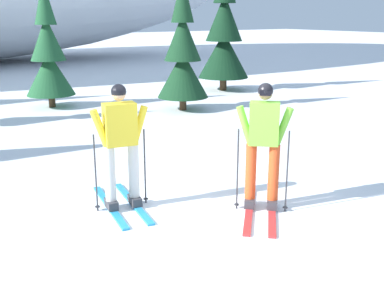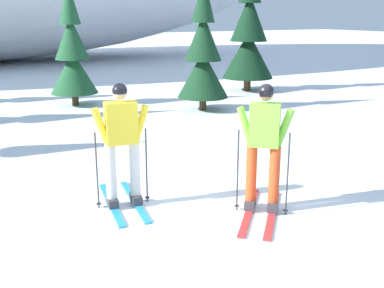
{
  "view_description": "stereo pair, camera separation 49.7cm",
  "coord_description": "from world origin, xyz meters",
  "px_view_note": "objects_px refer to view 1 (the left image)",
  "views": [
    {
      "loc": [
        -3.55,
        -4.56,
        2.67
      ],
      "look_at": [
        -0.12,
        0.61,
        0.95
      ],
      "focal_mm": 43.96,
      "sensor_mm": 36.0,
      "label": 1
    },
    {
      "loc": [
        -3.12,
        -4.82,
        2.67
      ],
      "look_at": [
        -0.12,
        0.61,
        0.95
      ],
      "focal_mm": 43.96,
      "sensor_mm": 36.0,
      "label": 2
    }
  ],
  "objects_px": {
    "pine_tree_right": "(183,55)",
    "pine_tree_far_right": "(224,35)",
    "skier_yellow_jacket": "(121,145)",
    "pine_tree_center_right": "(48,55)",
    "skier_lime_jacket": "(263,145)"
  },
  "relations": [
    {
      "from": "pine_tree_right",
      "to": "pine_tree_far_right",
      "type": "xyz_separation_m",
      "value": [
        3.16,
        2.26,
        0.38
      ]
    },
    {
      "from": "skier_yellow_jacket",
      "to": "pine_tree_center_right",
      "type": "relative_size",
      "value": 0.49
    },
    {
      "from": "skier_yellow_jacket",
      "to": "pine_tree_far_right",
      "type": "bearing_deg",
      "value": 45.37
    },
    {
      "from": "skier_yellow_jacket",
      "to": "skier_lime_jacket",
      "type": "bearing_deg",
      "value": -34.16
    },
    {
      "from": "pine_tree_far_right",
      "to": "pine_tree_right",
      "type": "bearing_deg",
      "value": -144.42
    },
    {
      "from": "skier_lime_jacket",
      "to": "pine_tree_right",
      "type": "relative_size",
      "value": 0.48
    },
    {
      "from": "pine_tree_center_right",
      "to": "pine_tree_right",
      "type": "bearing_deg",
      "value": -39.95
    },
    {
      "from": "pine_tree_right",
      "to": "pine_tree_far_right",
      "type": "relative_size",
      "value": 0.81
    },
    {
      "from": "pine_tree_right",
      "to": "pine_tree_far_right",
      "type": "height_order",
      "value": "pine_tree_far_right"
    },
    {
      "from": "skier_yellow_jacket",
      "to": "skier_lime_jacket",
      "type": "height_order",
      "value": "skier_lime_jacket"
    },
    {
      "from": "skier_lime_jacket",
      "to": "pine_tree_center_right",
      "type": "distance_m",
      "value": 9.16
    },
    {
      "from": "skier_yellow_jacket",
      "to": "skier_lime_jacket",
      "type": "xyz_separation_m",
      "value": [
        1.62,
        -1.1,
        -0.0
      ]
    },
    {
      "from": "skier_yellow_jacket",
      "to": "pine_tree_far_right",
      "type": "distance_m",
      "value": 10.99
    },
    {
      "from": "skier_yellow_jacket",
      "to": "pine_tree_right",
      "type": "relative_size",
      "value": 0.48
    },
    {
      "from": "skier_lime_jacket",
      "to": "pine_tree_center_right",
      "type": "relative_size",
      "value": 0.49
    }
  ]
}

